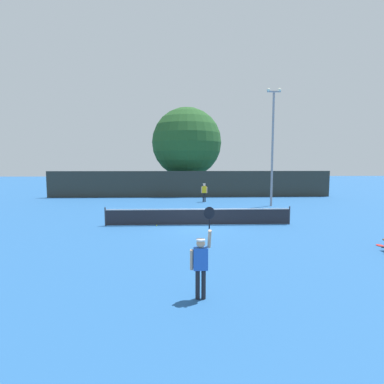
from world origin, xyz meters
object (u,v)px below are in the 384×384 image
Objects in this scene: large_tree at (187,143)px; parked_car_near at (202,185)px; player_serving at (201,259)px; player_receiving at (204,191)px; light_pole at (273,141)px; spare_racket at (380,245)px; tennis_ball at (157,225)px.

parked_car_near is at bearing 42.72° from large_tree.
player_serving is at bearing -90.44° from large_tree.
player_serving is at bearing 85.29° from player_receiving.
player_receiving is 10.16m from parked_car_near.
player_serving is 1.48× the size of player_receiving.
light_pole is 12.99m from large_tree.
player_receiving is 0.17× the size of large_tree.
spare_racket is 0.05× the size of light_pole.
light_pole is at bearing -58.33° from large_tree.
player_serving is at bearing -149.37° from spare_racket.
spare_racket is at bearing 113.75° from player_receiving.
large_tree reaches higher than player_serving.
large_tree is at bearing 89.56° from player_serving.
large_tree reaches higher than player_receiving.
large_tree is 5.78m from parked_car_near.
large_tree is (0.22, 28.17, 4.81)m from player_serving.
spare_racket is 0.05× the size of large_tree.
player_serving is 19.91m from player_receiving.
tennis_ball is 19.75m from large_tree.
tennis_ball is at bearing -139.32° from light_pole.
large_tree is at bearing 108.96° from spare_racket.
large_tree reaches higher than tennis_ball.
player_receiving reaches higher than tennis_ball.
parked_car_near is at bearing -93.13° from player_receiving.
spare_racket is at bearing -24.22° from tennis_ball.
light_pole is (7.03, 17.12, 4.29)m from player_serving.
player_receiving is 24.74× the size of tennis_ball.
tennis_ball is 12.95m from light_pole.
player_receiving is (1.64, 19.85, -0.06)m from player_serving.
tennis_ball is 0.02× the size of parked_car_near.
player_serving is 9.62m from spare_racket.
light_pole reaches higher than tennis_ball.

